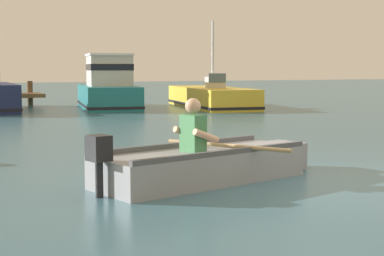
% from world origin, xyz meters
% --- Properties ---
extents(ground_plane, '(120.00, 120.00, 0.00)m').
position_xyz_m(ground_plane, '(0.00, 0.00, 0.00)').
color(ground_plane, '#386070').
extents(rowboat_with_person, '(3.69, 1.87, 1.19)m').
position_xyz_m(rowboat_with_person, '(-1.42, 0.82, 0.25)').
color(rowboat_with_person, gray).
rests_on(rowboat_with_person, ground).
extents(moored_boat_teal, '(2.81, 5.27, 2.15)m').
position_xyz_m(moored_boat_teal, '(1.58, 16.21, 0.79)').
color(moored_boat_teal, '#1E727A').
rests_on(moored_boat_teal, ground).
extents(moored_boat_yellow, '(2.86, 6.34, 3.47)m').
position_xyz_m(moored_boat_yellow, '(5.61, 15.20, 0.39)').
color(moored_boat_yellow, gold).
rests_on(moored_boat_yellow, ground).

